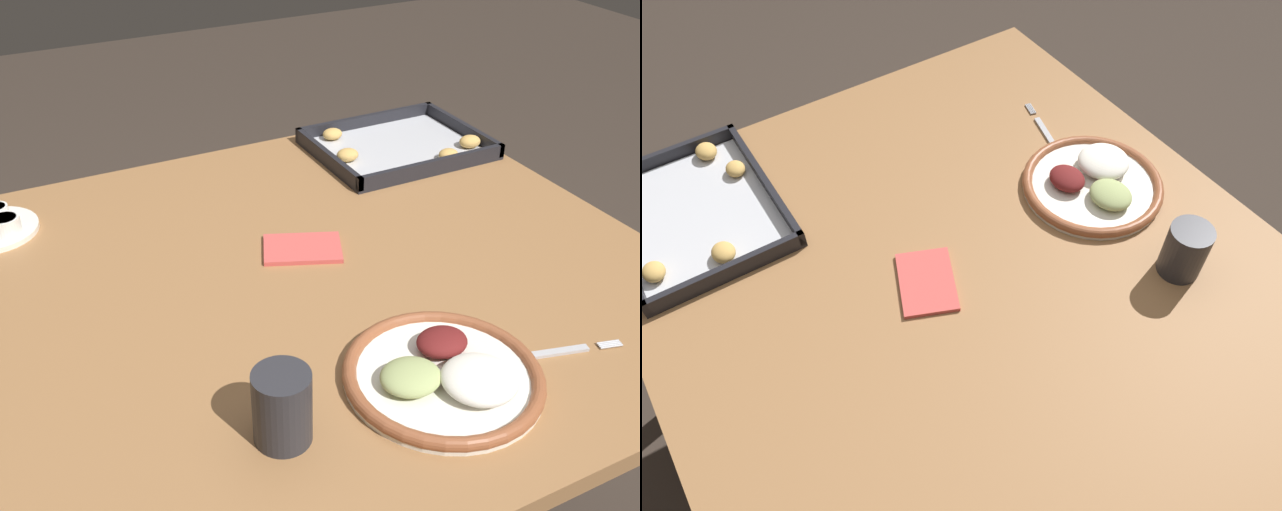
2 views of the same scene
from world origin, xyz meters
TOP-DOWN VIEW (x-y plane):
  - dining_table at (0.00, 0.00)m, footprint 1.16×1.06m
  - dinner_plate at (0.03, -0.32)m, footprint 0.27×0.27m
  - fork at (0.21, -0.34)m, footprint 0.19×0.06m
  - baking_tray at (0.38, 0.35)m, footprint 0.36×0.29m
  - drinking_cup at (-0.20, -0.31)m, footprint 0.07×0.07m
  - napkin at (0.01, 0.07)m, footprint 0.16×0.14m

SIDE VIEW (x-z plane):
  - dining_table at x=0.00m, z-range 0.27..1.00m
  - fork at x=0.21m, z-range 0.73..0.73m
  - napkin at x=0.01m, z-range 0.73..0.73m
  - baking_tray at x=0.38m, z-range 0.72..0.75m
  - dinner_plate at x=0.03m, z-range 0.72..0.76m
  - drinking_cup at x=-0.20m, z-range 0.73..0.83m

